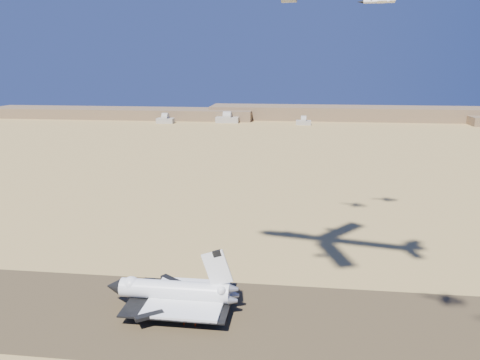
# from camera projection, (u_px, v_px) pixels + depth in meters

# --- Properties ---
(ground) EXTENTS (1200.00, 1200.00, 0.00)m
(ground) POSITION_uv_depth(u_px,v_px,m) (186.00, 317.00, 145.88)
(ground) COLOR tan
(ground) RESTS_ON ground
(runway) EXTENTS (600.00, 50.00, 0.06)m
(runway) POSITION_uv_depth(u_px,v_px,m) (186.00, 317.00, 145.88)
(runway) COLOR brown
(runway) RESTS_ON ground
(ridgeline) EXTENTS (960.00, 90.00, 18.00)m
(ridgeline) POSITION_uv_depth(u_px,v_px,m) (322.00, 115.00, 643.81)
(ridgeline) COLOR olive
(ridgeline) RESTS_ON ground
(hangars) EXTENTS (200.50, 29.50, 30.00)m
(hangars) POSITION_uv_depth(u_px,v_px,m) (224.00, 120.00, 612.85)
(hangars) COLOR #A19D8F
(hangars) RESTS_ON ground
(shuttle) EXTENTS (43.08, 26.37, 21.29)m
(shuttle) POSITION_uv_depth(u_px,v_px,m) (174.00, 292.00, 149.44)
(shuttle) COLOR white
(shuttle) RESTS_ON runway
(crew_a) EXTENTS (0.57, 0.74, 1.80)m
(crew_a) POSITION_uv_depth(u_px,v_px,m) (184.00, 323.00, 140.75)
(crew_a) COLOR red
(crew_a) RESTS_ON runway
(crew_b) EXTENTS (0.87, 0.88, 1.62)m
(crew_b) POSITION_uv_depth(u_px,v_px,m) (195.00, 324.00, 140.45)
(crew_b) COLOR red
(crew_b) RESTS_ON runway
(crew_c) EXTENTS (1.06, 0.93, 1.62)m
(crew_c) POSITION_uv_depth(u_px,v_px,m) (201.00, 319.00, 143.12)
(crew_c) COLOR red
(crew_c) RESTS_ON runway
(chase_jet_f) EXTENTS (15.05, 8.26, 3.75)m
(chase_jet_f) POSITION_uv_depth(u_px,v_px,m) (378.00, 1.00, 182.99)
(chase_jet_f) COLOR silver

